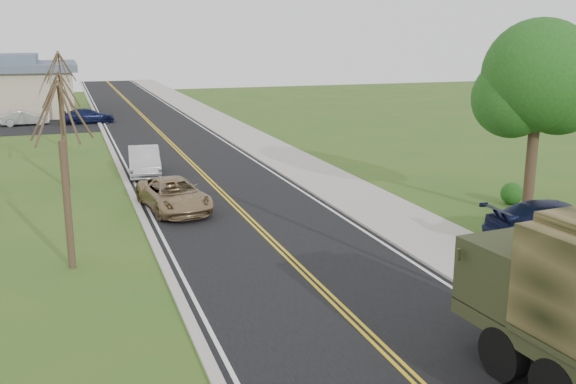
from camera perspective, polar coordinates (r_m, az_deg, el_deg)
name	(u,v)px	position (r m, az deg, el deg)	size (l,w,h in m)	color
ground	(417,382)	(14.93, 11.39, -16.26)	(160.00, 160.00, 0.00)	#31551C
road	(158,131)	(52.00, -11.47, 5.33)	(8.00, 120.00, 0.01)	black
curb_right	(210,128)	(52.70, -6.98, 5.67)	(0.30, 120.00, 0.12)	#9E998E
sidewalk_right	(231,127)	(53.09, -5.13, 5.77)	(3.20, 120.00, 0.10)	#9E998E
curb_left	(104,133)	(51.62, -16.05, 5.06)	(0.30, 120.00, 0.10)	#9E998E
leafy_tree	(538,85)	(27.63, 21.36, 8.89)	(4.83, 4.50, 8.10)	#38281C
bare_tree_a	(66,190)	(21.56, -19.13, 0.20)	(1.93, 2.26, 6.08)	#38281C
bare_tree_b	(64,138)	(33.39, -19.30, 4.52)	(1.83, 2.14, 5.73)	#38281C
bare_tree_c	(62,107)	(45.26, -19.43, 7.14)	(2.04, 2.39, 6.42)	#38281C
bare_tree_d	(62,95)	(57.23, -19.47, 8.15)	(1.88, 2.20, 5.91)	#38281C
suv_champagne	(174,195)	(28.11, -10.11, -0.26)	(2.28, 4.95, 1.38)	#947A54
sedan_silver	(144,161)	(35.60, -12.66, 2.69)	(1.61, 4.62, 1.52)	#BCBCC1
pickup_navy	(558,223)	(25.19, 22.88, -2.56)	(2.21, 5.44, 1.58)	black
lot_car_silver	(24,118)	(58.48, -22.41, 6.11)	(1.34, 3.85, 1.27)	#B2B3B7
lot_car_navy	(88,116)	(58.13, -17.34, 6.48)	(1.78, 4.37, 1.27)	#0E1436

